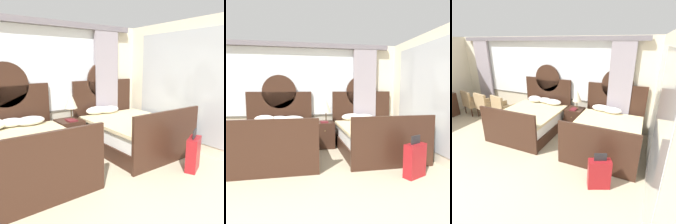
{
  "view_description": "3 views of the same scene",
  "coord_description": "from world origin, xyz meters",
  "views": [
    {
      "loc": [
        -0.7,
        -0.53,
        1.83
      ],
      "look_at": [
        1.58,
        2.63,
        1.0
      ],
      "focal_mm": 37.08,
      "sensor_mm": 36.0,
      "label": 1
    },
    {
      "loc": [
        0.7,
        -1.46,
        1.52
      ],
      "look_at": [
        1.55,
        3.04,
        0.99
      ],
      "focal_mm": 33.58,
      "sensor_mm": 36.0,
      "label": 2
    },
    {
      "loc": [
        3.17,
        -1.06,
        2.55
      ],
      "look_at": [
        1.27,
        3.15,
        0.77
      ],
      "focal_mm": 29.58,
      "sensor_mm": 36.0,
      "label": 3
    }
  ],
  "objects": [
    {
      "name": "book_on_nightstand",
      "position": [
        1.32,
        3.71,
        0.67
      ],
      "size": [
        0.18,
        0.26,
        0.03
      ],
      "color": "maroon",
      "rests_on": "nightstand_between_beds"
    },
    {
      "name": "nightstand_between_beds",
      "position": [
        1.32,
        3.81,
        0.33
      ],
      "size": [
        0.51,
        0.53,
        0.66
      ],
      "color": "#382116",
      "rests_on": "ground_plane"
    },
    {
      "name": "suitcase_on_floor",
      "position": [
        2.63,
        1.69,
        0.29
      ],
      "size": [
        0.44,
        0.33,
        0.72
      ],
      "color": "maroon",
      "rests_on": "ground_plane"
    },
    {
      "name": "wall_right_mirror",
      "position": [
        3.45,
        1.86,
        1.35
      ],
      "size": [
        0.08,
        4.86,
        2.7
      ],
      "color": "beige",
      "rests_on": "ground_plane"
    },
    {
      "name": "table_lamp_on_nightstand",
      "position": [
        1.39,
        3.82,
        1.06
      ],
      "size": [
        0.27,
        0.27,
        0.58
      ],
      "color": "brown",
      "rests_on": "nightstand_between_beds"
    },
    {
      "name": "bed_near_mirror",
      "position": [
        2.43,
        3.19,
        0.38
      ],
      "size": [
        1.65,
        2.13,
        1.85
      ],
      "color": "#382116",
      "rests_on": "ground_plane"
    },
    {
      "name": "bed_near_window",
      "position": [
        0.21,
        3.2,
        0.39
      ],
      "size": [
        1.65,
        2.13,
        1.85
      ],
      "color": "#382116",
      "rests_on": "ground_plane"
    }
  ]
}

